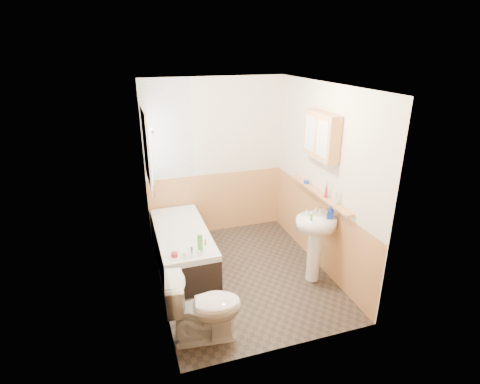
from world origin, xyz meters
The scene contains 26 objects.
floor centered at (0.00, 0.00, 0.00)m, with size 2.80×2.80×0.00m, color #2D2520.
ceiling centered at (0.00, 0.00, 2.50)m, with size 2.80×2.80×0.00m, color white.
wall_back centered at (0.00, 1.41, 1.25)m, with size 2.20×0.02×2.50m, color beige.
wall_front centered at (0.00, -1.41, 1.25)m, with size 2.20×0.02×2.50m, color beige.
wall_left centered at (-1.11, 0.00, 1.25)m, with size 0.02×2.80×2.50m, color beige.
wall_right centered at (1.11, 0.00, 1.25)m, with size 0.02×2.80×2.50m, color beige.
wainscot_right centered at (1.09, 0.00, 0.50)m, with size 0.01×2.80×1.00m, color tan.
wainscot_front centered at (0.00, -1.39, 0.50)m, with size 2.20×0.01×1.00m, color tan.
wainscot_back centered at (0.00, 1.39, 0.50)m, with size 2.20×0.01×1.00m, color tan.
tile_cladding_left centered at (-1.09, 0.00, 1.25)m, with size 0.01×2.80×2.50m, color white.
tile_return_back centered at (-0.73, 1.39, 1.75)m, with size 0.75×0.01×1.50m, color white.
window centered at (-1.06, 0.95, 1.65)m, with size 0.03×0.79×0.99m.
bathtub centered at (-0.73, 0.52, 0.28)m, with size 0.70×1.66×0.67m.
shower_riser centered at (-1.04, 0.71, 1.63)m, with size 0.10×0.07×1.10m.
toilet centered at (-0.76, -1.00, 0.38)m, with size 0.44×0.78×0.77m, color white.
sink centered at (0.84, -0.39, 0.65)m, with size 0.53×0.43×1.02m.
pine_shelf centered at (1.04, -0.06, 1.08)m, with size 0.10×1.48×0.03m, color tan.
medicine_cabinet centered at (1.01, -0.05, 1.86)m, with size 0.16×0.65×0.59m.
foam_can centered at (1.04, -0.46, 1.17)m, with size 0.05×0.05×0.16m, color silver.
green_bottle centered at (1.04, -0.23, 1.21)m, with size 0.05×0.05×0.24m, color maroon.
black_jar centered at (1.04, 0.32, 1.12)m, with size 0.07×0.07×0.05m, color #19339E.
soap_bottle centered at (0.98, -0.46, 0.95)m, with size 0.08×0.17×0.08m, color #19339E.
clear_bottle centered at (0.72, -0.45, 0.95)m, with size 0.03×0.03×0.09m, color #59C647.
blue_gel centered at (-0.60, -0.11, 0.64)m, with size 0.06×0.04×0.23m, color #59C647.
cream_jar centered at (-0.93, -0.14, 0.56)m, with size 0.08×0.08×0.05m, color maroon.
orange_bottle centered at (-0.51, 0.02, 0.57)m, with size 0.03×0.03×0.08m, color orange.
Camera 1 is at (-1.39, -4.13, 2.92)m, focal length 28.00 mm.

